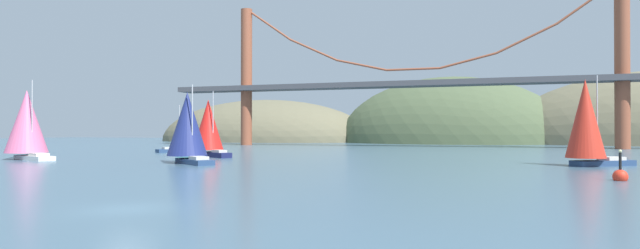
{
  "coord_description": "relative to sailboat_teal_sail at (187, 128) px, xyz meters",
  "views": [
    {
      "loc": [
        17.26,
        -21.14,
        3.96
      ],
      "look_at": [
        0.0,
        29.93,
        4.45
      ],
      "focal_mm": 28.98,
      "sensor_mm": 36.0,
      "label": 1
    }
  ],
  "objects": [
    {
      "name": "suspension_bridge",
      "position": [
        33.5,
        38.52,
        11.23
      ],
      "size": [
        118.83,
        6.0,
        34.2
      ],
      "color": "brown",
      "rests_on": "ground_plane"
    },
    {
      "name": "channel_buoy",
      "position": [
        59.95,
        -32.63,
        -3.73
      ],
      "size": [
        1.1,
        1.1,
        2.64
      ],
      "color": "red",
      "rests_on": "ground_plane"
    },
    {
      "name": "sailboat_pink_spinnaker",
      "position": [
        -7.49,
        -25.72,
        0.69
      ],
      "size": [
        9.66,
        6.74,
        10.35
      ],
      "color": "white",
      "rests_on": "ground_plane"
    },
    {
      "name": "sailboat_scarlet_sail",
      "position": [
        60.11,
        -16.41,
        0.69
      ],
      "size": [
        8.17,
        6.97,
        9.75
      ],
      "color": "navy",
      "rests_on": "ground_plane"
    },
    {
      "name": "sailboat_teal_sail",
      "position": [
        0.0,
        0.0,
        0.0
      ],
      "size": [
        6.62,
        8.15,
        8.13
      ],
      "color": "navy",
      "rests_on": "ground_plane"
    },
    {
      "name": "ground_plane",
      "position": [
        33.5,
        -56.48,
        -4.1
      ],
      "size": [
        360.0,
        360.0,
        0.0
      ],
      "primitive_type": "plane",
      "color": "#426075"
    },
    {
      "name": "headland_center",
      "position": [
        38.5,
        78.52,
        -4.1
      ],
      "size": [
        66.63,
        44.0,
        38.73
      ],
      "primitive_type": "ellipsoid",
      "color": "#4C5B3D",
      "rests_on": "ground_plane"
    },
    {
      "name": "sailboat_navy_sail",
      "position": [
        16.82,
        -25.51,
        0.27
      ],
      "size": [
        8.43,
        7.35,
        9.08
      ],
      "color": "navy",
      "rests_on": "ground_plane"
    },
    {
      "name": "sailboat_red_spinnaker",
      "position": [
        11.81,
        -12.46,
        0.27
      ],
      "size": [
        7.9,
        6.34,
        9.36
      ],
      "color": "#191E4C",
      "rests_on": "ground_plane"
    },
    {
      "name": "headland_left",
      "position": [
        -21.5,
        78.52,
        -4.1
      ],
      "size": [
        73.39,
        44.0,
        27.31
      ],
      "primitive_type": "ellipsoid",
      "color": "#6B664C",
      "rests_on": "ground_plane"
    }
  ]
}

